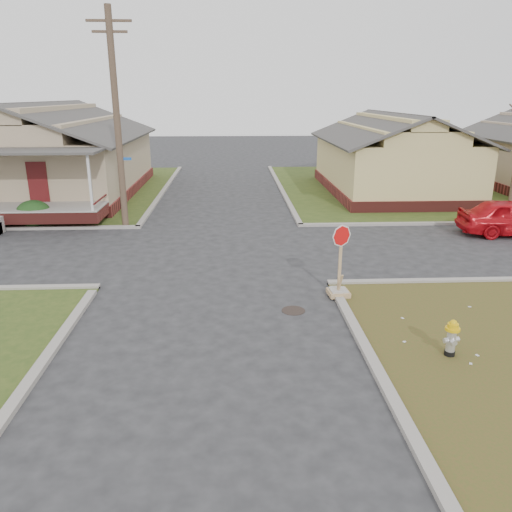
{
  "coord_description": "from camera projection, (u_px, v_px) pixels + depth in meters",
  "views": [
    {
      "loc": [
        0.59,
        -12.92,
        5.62
      ],
      "look_at": [
        1.25,
        1.0,
        1.1
      ],
      "focal_mm": 35.0,
      "sensor_mm": 36.0,
      "label": 1
    }
  ],
  "objects": [
    {
      "name": "hedge_right",
      "position": [
        34.0,
        213.0,
        22.04
      ],
      "size": [
        1.49,
        1.22,
        1.13
      ],
      "primitive_type": "ellipsoid",
      "color": "#153914",
      "rests_on": "verge_far_left"
    },
    {
      "name": "curbs",
      "position": [
        218.0,
        252.0,
        18.73
      ],
      "size": [
        80.0,
        40.0,
        0.12
      ],
      "primitive_type": null,
      "color": "gray",
      "rests_on": "ground"
    },
    {
      "name": "side_house_yellow",
      "position": [
        391.0,
        156.0,
        29.43
      ],
      "size": [
        7.6,
        11.6,
        4.7
      ],
      "color": "maroon",
      "rests_on": "ground"
    },
    {
      "name": "corner_house",
      "position": [
        48.0,
        156.0,
        28.68
      ],
      "size": [
        10.1,
        15.5,
        5.3
      ],
      "color": "maroon",
      "rests_on": "ground"
    },
    {
      "name": "stop_sign",
      "position": [
        339.0,
        280.0,
        14.39
      ],
      "size": [
        0.6,
        0.59,
        2.13
      ],
      "rotation": [
        0.0,
        0.0,
        0.08
      ],
      "color": "#A18557",
      "rests_on": "ground"
    },
    {
      "name": "manhole",
      "position": [
        293.0,
        310.0,
        13.6
      ],
      "size": [
        0.64,
        0.64,
        0.01
      ],
      "primitive_type": "cylinder",
      "color": "black",
      "rests_on": "ground"
    },
    {
      "name": "ground",
      "position": [
        213.0,
        305.0,
        13.98
      ],
      "size": [
        120.0,
        120.0,
        0.0
      ],
      "primitive_type": "plane",
      "color": "#242427",
      "rests_on": "ground"
    },
    {
      "name": "utility_pole",
      "position": [
        117.0,
        119.0,
        20.81
      ],
      "size": [
        1.8,
        0.28,
        9.0
      ],
      "color": "#453428",
      "rests_on": "ground"
    },
    {
      "name": "verge_far_left",
      "position": [
        11.0,
        191.0,
        30.49
      ],
      "size": [
        19.0,
        19.0,
        0.05
      ],
      "primitive_type": "cube",
      "color": "#2F4318",
      "rests_on": "ground"
    },
    {
      "name": "fire_hydrant",
      "position": [
        452.0,
        336.0,
        11.05
      ],
      "size": [
        0.32,
        0.32,
        0.86
      ],
      "rotation": [
        0.0,
        0.0,
        0.18
      ],
      "color": "black",
      "rests_on": "ground"
    }
  ]
}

